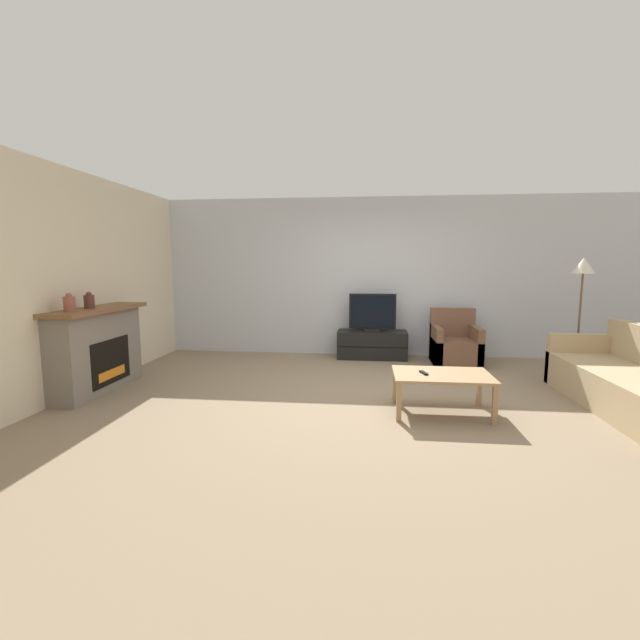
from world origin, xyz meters
name	(u,v)px	position (x,y,z in m)	size (l,w,h in m)	color
ground_plane	(370,393)	(0.00, 0.00, 0.00)	(24.00, 24.00, 0.00)	#89755B
wall_back	(370,277)	(0.00, 2.31, 1.35)	(12.00, 0.06, 2.70)	silver
wall_left	(91,282)	(-3.57, 0.00, 1.35)	(0.06, 12.00, 2.70)	beige
fireplace	(97,349)	(-3.36, -0.26, 0.53)	(0.47, 1.54, 1.05)	slate
mantel_vase_left	(69,303)	(-3.35, -0.72, 1.14)	(0.12, 0.12, 0.21)	#994C3D
mantel_vase_centre_left	(89,301)	(-3.35, -0.38, 1.14)	(0.12, 0.12, 0.20)	#512D23
tv_stand	(372,345)	(0.05, 2.00, 0.23)	(1.16, 0.48, 0.46)	black
tv	(372,314)	(0.05, 2.00, 0.76)	(0.78, 0.18, 0.63)	black
armchair	(455,346)	(1.35, 1.73, 0.28)	(0.70, 0.76, 0.86)	brown
coffee_table	(442,378)	(0.75, -0.62, 0.38)	(1.01, 0.67, 0.43)	#A37F56
remote	(424,373)	(0.55, -0.65, 0.44)	(0.08, 0.16, 0.02)	black
floor_lamp	(583,276)	(2.90, 1.12, 1.42)	(0.30, 0.30, 1.67)	black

